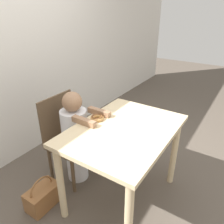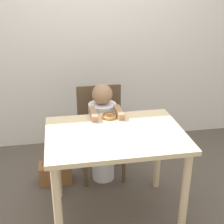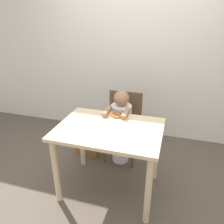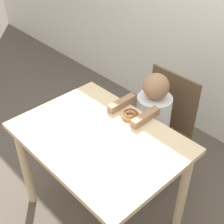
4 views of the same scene
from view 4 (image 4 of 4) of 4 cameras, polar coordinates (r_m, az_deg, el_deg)
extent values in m
plane|color=brown|center=(2.49, -1.91, -17.81)|extent=(12.00, 12.00, 0.00)
cube|color=beige|center=(1.93, -2.36, -4.73)|extent=(1.04, 0.75, 0.03)
cylinder|color=beige|center=(2.36, -15.54, -9.69)|extent=(0.06, 0.06, 0.73)
cylinder|color=beige|center=(2.60, -3.57, -3.03)|extent=(0.06, 0.06, 0.73)
cylinder|color=beige|center=(2.17, 12.77, -14.30)|extent=(0.06, 0.06, 0.73)
cube|color=brown|center=(2.49, 7.85, -4.27)|extent=(0.43, 0.38, 0.03)
cube|color=brown|center=(2.45, 11.06, 2.03)|extent=(0.43, 0.02, 0.47)
cylinder|color=brown|center=(2.63, 2.18, -7.39)|extent=(0.04, 0.04, 0.40)
cylinder|color=brown|center=(2.47, 8.34, -11.65)|extent=(0.04, 0.04, 0.40)
cylinder|color=brown|center=(2.80, 6.73, -4.29)|extent=(0.04, 0.04, 0.40)
cylinder|color=brown|center=(2.65, 12.73, -8.01)|extent=(0.04, 0.04, 0.40)
cylinder|color=white|center=(2.59, 6.81, -8.05)|extent=(0.22, 0.22, 0.42)
cylinder|color=white|center=(2.33, 7.50, -1.14)|extent=(0.25, 0.25, 0.37)
sphere|color=#997051|center=(2.17, 8.07, 4.65)|extent=(0.19, 0.19, 0.19)
cube|color=#997051|center=(2.14, 1.80, 1.62)|extent=(0.05, 0.23, 0.05)
cube|color=#997051|center=(2.03, 6.11, -0.96)|extent=(0.05, 0.23, 0.05)
torus|color=tan|center=(2.05, 3.34, -0.54)|extent=(0.12, 0.12, 0.03)
torus|color=brown|center=(2.04, 3.35, -0.28)|extent=(0.10, 0.10, 0.02)
cube|color=white|center=(1.95, -3.13, -3.38)|extent=(0.34, 0.34, 0.00)
cube|color=brown|center=(2.90, -0.09, -4.83)|extent=(0.31, 0.18, 0.20)
torus|color=brown|center=(2.84, -0.09, -3.33)|extent=(0.25, 0.02, 0.25)
camera|label=1|loc=(2.48, -42.03, 20.19)|focal=35.00mm
camera|label=2|loc=(1.88, -78.30, 0.96)|focal=50.00mm
camera|label=3|loc=(1.06, -91.99, -17.62)|focal=35.00mm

